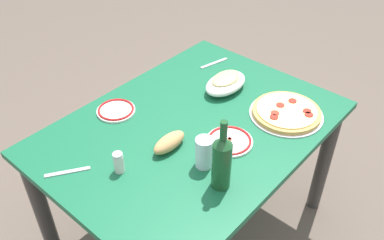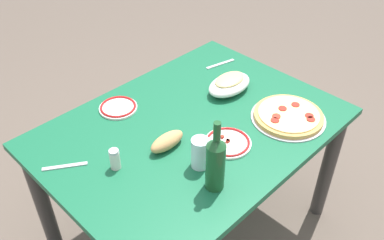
% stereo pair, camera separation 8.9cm
% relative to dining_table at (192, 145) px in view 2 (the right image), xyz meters
% --- Properties ---
extents(ground_plane, '(8.00, 8.00, 0.00)m').
position_rel_dining_table_xyz_m(ground_plane, '(0.00, 0.00, -0.59)').
color(ground_plane, brown).
rests_on(ground_plane, ground).
extents(dining_table, '(1.26, 0.93, 0.70)m').
position_rel_dining_table_xyz_m(dining_table, '(0.00, 0.00, 0.00)').
color(dining_table, '#145938').
rests_on(dining_table, ground).
extents(pepperoni_pizza, '(0.33, 0.33, 0.03)m').
position_rel_dining_table_xyz_m(pepperoni_pizza, '(0.33, -0.26, 0.12)').
color(pepperoni_pizza, '#B7B7BC').
rests_on(pepperoni_pizza, dining_table).
extents(baked_pasta_dish, '(0.24, 0.15, 0.08)m').
position_rel_dining_table_xyz_m(baked_pasta_dish, '(0.31, 0.06, 0.15)').
color(baked_pasta_dish, white).
rests_on(baked_pasta_dish, dining_table).
extents(wine_bottle, '(0.07, 0.07, 0.29)m').
position_rel_dining_table_xyz_m(wine_bottle, '(-0.19, -0.30, 0.23)').
color(wine_bottle, '#194723').
rests_on(wine_bottle, dining_table).
extents(water_glass, '(0.07, 0.07, 0.13)m').
position_rel_dining_table_xyz_m(water_glass, '(-0.15, -0.19, 0.17)').
color(water_glass, silver).
rests_on(water_glass, dining_table).
extents(side_plate_near, '(0.17, 0.17, 0.02)m').
position_rel_dining_table_xyz_m(side_plate_near, '(-0.15, 0.32, 0.12)').
color(side_plate_near, white).
rests_on(side_plate_near, dining_table).
extents(side_plate_far, '(0.19, 0.19, 0.02)m').
position_rel_dining_table_xyz_m(side_plate_far, '(0.02, -0.19, 0.12)').
color(side_plate_far, white).
rests_on(side_plate_far, dining_table).
extents(bread_loaf, '(0.16, 0.07, 0.06)m').
position_rel_dining_table_xyz_m(bread_loaf, '(-0.17, -0.03, 0.14)').
color(bread_loaf, tan).
rests_on(bread_loaf, dining_table).
extents(spice_shaker, '(0.04, 0.04, 0.09)m').
position_rel_dining_table_xyz_m(spice_shaker, '(-0.39, 0.03, 0.15)').
color(spice_shaker, silver).
rests_on(spice_shaker, dining_table).
extents(fork_left, '(0.15, 0.11, 0.00)m').
position_rel_dining_table_xyz_m(fork_left, '(-0.52, 0.17, 0.11)').
color(fork_left, '#B7B7BC').
rests_on(fork_left, dining_table).
extents(fork_right, '(0.17, 0.06, 0.00)m').
position_rel_dining_table_xyz_m(fork_right, '(0.47, 0.25, 0.11)').
color(fork_right, '#B7B7BC').
rests_on(fork_right, dining_table).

